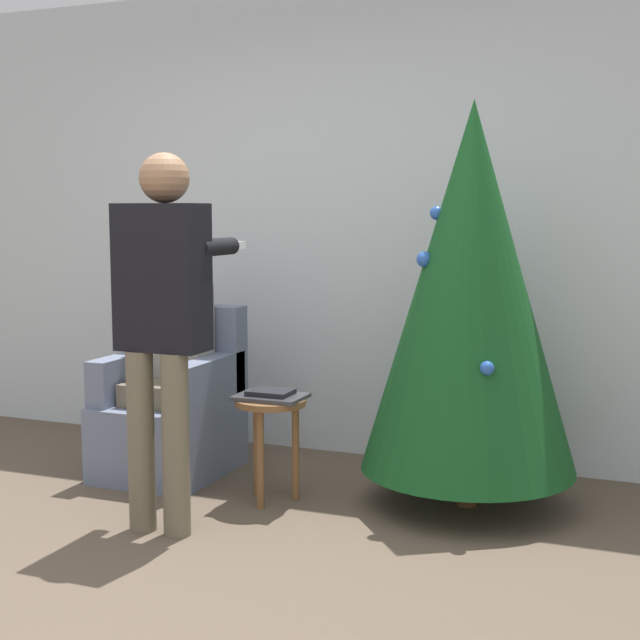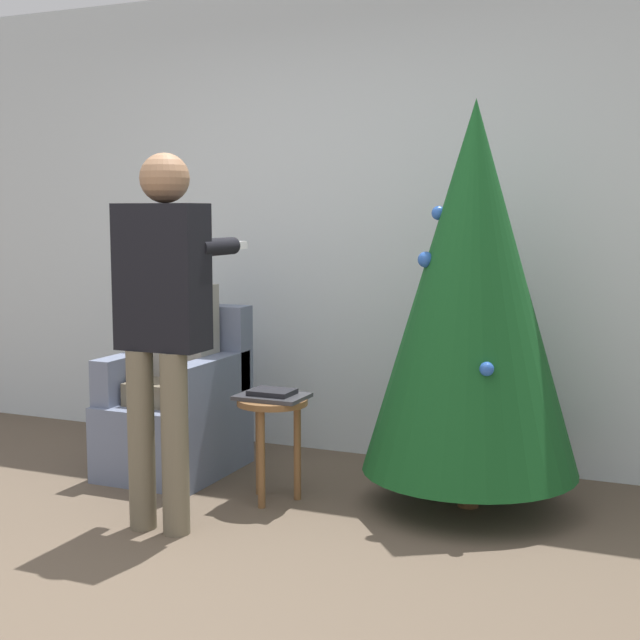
{
  "view_description": "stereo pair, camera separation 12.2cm",
  "coord_description": "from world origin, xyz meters",
  "px_view_note": "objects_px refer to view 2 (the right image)",
  "views": [
    {
      "loc": [
        1.8,
        -2.62,
        1.41
      ],
      "look_at": [
        0.33,
        1.09,
        0.93
      ],
      "focal_mm": 50.0,
      "sensor_mm": 36.0,
      "label": 1
    },
    {
      "loc": [
        1.91,
        -2.57,
        1.41
      ],
      "look_at": [
        0.33,
        1.09,
        0.93
      ],
      "focal_mm": 50.0,
      "sensor_mm": 36.0,
      "label": 2
    }
  ],
  "objects_px": {
    "person_standing": "(162,308)",
    "side_stool": "(272,419)",
    "armchair": "(178,412)",
    "christmas_tree": "(472,289)",
    "person_seated": "(175,351)"
  },
  "relations": [
    {
      "from": "person_standing",
      "to": "side_stool",
      "type": "relative_size",
      "value": 3.27
    },
    {
      "from": "person_standing",
      "to": "side_stool",
      "type": "xyz_separation_m",
      "value": [
        0.28,
        0.52,
        -0.59
      ]
    },
    {
      "from": "armchair",
      "to": "side_stool",
      "type": "bearing_deg",
      "value": -20.62
    },
    {
      "from": "person_standing",
      "to": "side_stool",
      "type": "bearing_deg",
      "value": 61.9
    },
    {
      "from": "christmas_tree",
      "to": "person_seated",
      "type": "distance_m",
      "value": 1.66
    },
    {
      "from": "christmas_tree",
      "to": "person_standing",
      "type": "height_order",
      "value": "christmas_tree"
    },
    {
      "from": "person_seated",
      "to": "person_standing",
      "type": "bearing_deg",
      "value": -60.46
    },
    {
      "from": "armchair",
      "to": "person_standing",
      "type": "distance_m",
      "value": 1.12
    },
    {
      "from": "christmas_tree",
      "to": "person_standing",
      "type": "bearing_deg",
      "value": -145.66
    },
    {
      "from": "armchair",
      "to": "person_standing",
      "type": "relative_size",
      "value": 0.54
    },
    {
      "from": "christmas_tree",
      "to": "person_seated",
      "type": "bearing_deg",
      "value": -178.35
    },
    {
      "from": "person_seated",
      "to": "person_standing",
      "type": "xyz_separation_m",
      "value": [
        0.43,
        -0.76,
        0.33
      ]
    },
    {
      "from": "person_standing",
      "to": "armchair",
      "type": "bearing_deg",
      "value": 118.81
    },
    {
      "from": "person_standing",
      "to": "side_stool",
      "type": "height_order",
      "value": "person_standing"
    },
    {
      "from": "armchair",
      "to": "person_seated",
      "type": "xyz_separation_m",
      "value": [
        0.0,
        -0.02,
        0.34
      ]
    }
  ]
}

